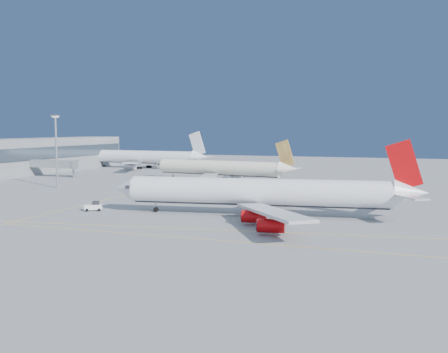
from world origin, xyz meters
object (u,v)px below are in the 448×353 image
(airliner_third, at_px, (145,157))
(light_mast, at_px, (56,145))
(airliner_virgin, at_px, (264,193))
(airliner_etihad, at_px, (221,168))
(pushback_tug, at_px, (94,206))

(airliner_third, bearing_deg, light_mast, -79.02)
(airliner_virgin, xyz_separation_m, airliner_third, (-87.77, 109.56, 0.31))
(airliner_virgin, bearing_deg, airliner_etihad, 109.10)
(airliner_third, height_order, light_mast, light_mast)
(airliner_third, bearing_deg, pushback_tug, -64.25)
(pushback_tug, distance_m, light_mast, 52.79)
(airliner_third, height_order, pushback_tug, airliner_third)
(pushback_tug, bearing_deg, airliner_virgin, -21.43)
(airliner_virgin, relative_size, pushback_tug, 15.64)
(pushback_tug, bearing_deg, light_mast, 105.79)
(airliner_etihad, bearing_deg, pushback_tug, -86.34)
(airliner_etihad, relative_size, light_mast, 2.52)
(airliner_etihad, height_order, airliner_third, airliner_third)
(airliner_third, bearing_deg, airliner_virgin, -48.17)
(pushback_tug, bearing_deg, airliner_etihad, 54.71)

